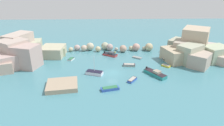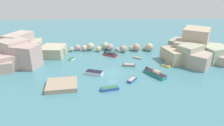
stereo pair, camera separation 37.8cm
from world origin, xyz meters
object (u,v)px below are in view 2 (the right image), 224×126
stone_dock (62,85)px  moored_boat_0 (94,73)px  moored_boat_3 (163,58)px  moored_boat_1 (110,54)px  moored_boat_10 (166,66)px  moored_boat_7 (129,65)px  moored_boat_8 (110,89)px  moored_boat_5 (71,59)px  moored_boat_4 (62,81)px  channel_buoy (115,52)px  moored_boat_6 (137,58)px  moored_boat_2 (155,74)px  moored_boat_9 (132,80)px

stone_dock → moored_boat_0: bearing=43.0°
moored_boat_0 → moored_boat_3: 23.31m
moored_boat_1 → moored_boat_10: bearing=1.0°
moored_boat_3 → moored_boat_7: 12.29m
moored_boat_8 → moored_boat_5: bearing=-72.8°
stone_dock → moored_boat_7: 20.59m
moored_boat_5 → moored_boat_4: bearing=-159.7°
moored_boat_3 → moored_boat_1: bearing=76.6°
moored_boat_0 → moored_boat_8: bearing=-46.0°
channel_buoy → moored_boat_4: moored_boat_4 is taller
moored_boat_1 → moored_boat_6: bearing=15.3°
stone_dock → moored_boat_1: bearing=60.6°
moored_boat_2 → moored_boat_6: 12.96m
stone_dock → moored_boat_7: bearing=35.0°
moored_boat_4 → moored_boat_10: moored_boat_4 is taller
moored_boat_7 → moored_boat_5: bearing=169.0°
moored_boat_4 → moored_boat_10: (27.84, 8.66, -0.09)m
stone_dock → moored_boat_8: size_ratio=1.62×
stone_dock → channel_buoy: (13.33, 23.33, -0.31)m
moored_boat_10 → moored_boat_3: bearing=-54.4°
moored_boat_6 → moored_boat_9: 15.83m
channel_buoy → moored_boat_0: bearing=-110.4°
moored_boat_2 → moored_boat_5: size_ratio=2.42×
stone_dock → moored_boat_10: size_ratio=2.73×
moored_boat_0 → moored_boat_5: moored_boat_0 is taller
moored_boat_6 → moored_boat_1: bearing=-161.4°
moored_boat_2 → moored_boat_8: moored_boat_2 is taller
moored_boat_2 → moored_boat_7: size_ratio=1.79×
moored_boat_5 → moored_boat_8: 22.24m
channel_buoy → moored_boat_10: (14.09, -12.22, 0.02)m
moored_boat_7 → stone_dock: bearing=-138.6°
channel_buoy → moored_boat_9: size_ratio=0.14×
moored_boat_5 → moored_boat_7: size_ratio=0.74×
moored_boat_0 → moored_boat_10: (20.29, 4.48, -0.22)m
moored_boat_1 → moored_boat_2: bearing=-21.2°
moored_boat_6 → moored_boat_7: 7.06m
channel_buoy → moored_boat_10: bearing=-40.9°
moored_boat_8 → moored_boat_10: size_ratio=1.69×
moored_boat_1 → moored_boat_6: (8.50, -2.55, -0.30)m
moored_boat_1 → moored_boat_7: moored_boat_1 is taller
moored_boat_10 → moored_boat_1: bearing=11.8°
moored_boat_9 → moored_boat_3: bearing=-4.1°
moored_boat_6 → moored_boat_10: (7.30, -6.95, 0.06)m
channel_buoy → moored_boat_10: moored_boat_10 is taller
stone_dock → moored_boat_5: stone_dock is taller
moored_boat_3 → moored_boat_9: moored_boat_3 is taller
moored_boat_2 → moored_boat_8: size_ratio=1.49×
channel_buoy → moored_boat_4: size_ratio=0.10×
moored_boat_0 → moored_boat_1: bearing=90.7°
moored_boat_2 → moored_boat_9: size_ratio=2.02×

